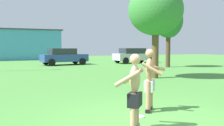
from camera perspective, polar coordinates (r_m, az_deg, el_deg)
ground_plane at (r=6.40m, az=7.29°, el=-12.47°), size 80.00×80.00×0.00m
player_near at (r=5.47m, az=4.99°, el=-6.05°), size 0.78×0.75×1.62m
player_in_gray at (r=7.16m, az=8.31°, el=-3.35°), size 0.86×0.75×1.70m
frisbee at (r=6.69m, az=6.02°, el=-11.63°), size 0.27×0.27×0.03m
car_blue_near_post at (r=25.13m, az=-10.60°, el=1.47°), size 4.46×2.39×1.58m
car_silver_far_end at (r=27.52m, az=4.77°, el=1.71°), size 4.35×2.13×1.58m
outbuilding_behind_lot at (r=37.34m, az=-21.54°, el=3.81°), size 12.97×6.31×4.02m
tree_right_field at (r=14.76m, az=9.58°, el=11.28°), size 3.03×3.03×5.18m
tree_behind_players at (r=22.63m, az=12.32°, el=9.01°), size 2.43×2.43×5.44m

